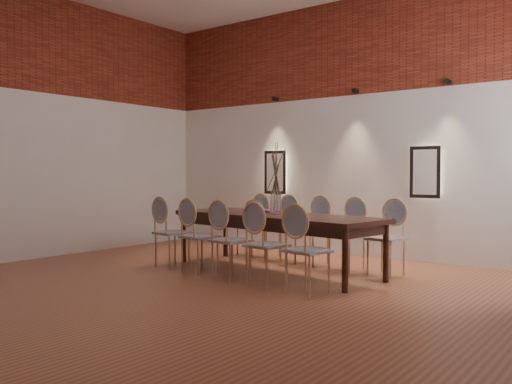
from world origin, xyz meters
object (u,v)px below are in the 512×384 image
Objects in this scene: chair_far_d at (347,234)px; chair_far_e at (386,238)px; chair_near_d at (267,245)px; book at (267,211)px; chair_far_a at (252,225)px; chair_near_c at (231,240)px; chair_near_b at (200,236)px; chair_far_b at (280,228)px; chair_near_e at (308,251)px; chair_far_c at (312,231)px; chair_near_a at (172,233)px; bowl at (254,206)px; vase at (276,203)px; dining_table at (274,243)px.

chair_far_d and chair_far_e have the same top height.
book is at bearing 133.90° from chair_near_d.
chair_near_c is at bearing 128.25° from chair_far_a.
chair_near_b and chair_far_b have the same top height.
chair_near_e is at bearing -0.00° from chair_near_c.
chair_far_c is (0.82, 1.42, 0.00)m from chair_near_b.
chair_far_c is (1.41, 1.34, 0.00)m from chair_near_a.
chair_near_a is 1.00× the size of chair_near_d.
chair_far_b is 0.60m from chair_far_c.
bowl is at bearing 108.67° from chair_far_b.
vase is 1.15× the size of book.
chair_far_e is 1.65m from book.
chair_far_c is 1.20m from chair_far_e.
chair_near_b is at bearing 40.22° from chair_far_e.
vase reaches higher than chair_far_c.
chair_far_a is at bearing 0.00° from chair_far_d.
book is (-0.76, 1.07, 0.30)m from chair_near_d.
chair_near_d is at bearing -180.00° from chair_near_e.
chair_near_c is at bearing 0.00° from chair_near_b.
chair_far_d is at bearing 40.22° from chair_near_a.
chair_near_b is 1.00× the size of chair_far_e.
chair_near_e is at bearing 90.00° from chair_far_e.
book is (-0.98, -0.45, 0.30)m from chair_far_d.
chair_far_b is (-0.48, 0.84, 0.09)m from dining_table.
bowl is (-1.04, -0.67, 0.37)m from chair_far_d.
chair_far_b is 0.94m from bowl.
chair_near_b is 1.08m from vase.
chair_far_d is at bearing 51.75° from dining_table.
dining_table is 3.20× the size of chair_far_e.
chair_near_c is at bearing 0.00° from chair_near_a.
chair_far_b and chair_far_c have the same top height.
vase reaches higher than chair_far_a.
book is (0.05, 0.22, -0.07)m from bowl.
book is (0.43, 0.89, 0.30)m from chair_near_b.
book is at bearing 149.57° from dining_table.
dining_table is 3.20× the size of chair_near_e.
vase is at bearing 92.00° from chair_far_c.
chair_near_c is 1.95m from chair_far_e.
chair_near_b is 3.62× the size of book.
dining_table is 0.98m from chair_far_d.
vase is (0.73, 0.66, 0.43)m from chair_near_b.
chair_far_e is at bearing 32.39° from dining_table.
chair_near_a and chair_far_e have the same top height.
bowl is at bearing 41.21° from chair_far_d.
chair_far_e is 1.77m from bowl.
chair_near_a and chair_far_a have the same top height.
chair_near_c is 1.00× the size of chair_far_a.
chair_far_a is 1.81m from chair_far_d.
chair_near_a and chair_near_d have the same top height.
bowl is (0.38, 0.67, 0.37)m from chair_near_b.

